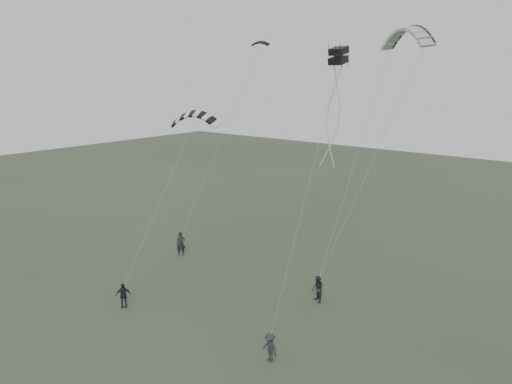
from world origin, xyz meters
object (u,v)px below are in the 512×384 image
Objects in this scene: flyer_left at (181,244)px; kite_striped at (195,114)px; flyer_center at (123,295)px; kite_box at (338,56)px; kite_pale_large at (408,28)px; flyer_right at (318,289)px; flyer_far at (270,347)px; kite_dark_small at (260,42)px.

flyer_left is 0.58× the size of kite_striped.
kite_box is at bearing -33.84° from flyer_center.
kite_pale_large is at bearing -5.78° from flyer_center.
kite_box is (11.52, -1.46, 3.44)m from kite_striped.
flyer_left reaches higher than flyer_right.
kite_pale_large is at bearing 92.59° from kite_box.
flyer_left is 12.95m from flyer_right.
kite_pale_large is 1.33× the size of kite_striped.
kite_box is at bearing -55.53° from kite_pale_large.
flyer_right is 7.45m from flyer_far.
kite_box is (0.36, -9.01, -1.87)m from kite_pale_large.
flyer_center is 10.76m from flyer_far.
flyer_far is at bearing -104.59° from kite_box.
flyer_far is 0.46× the size of kite_striped.
flyer_right is at bearing 114.14° from flyer_far.
kite_box reaches higher than kite_striped.
flyer_left is 1.24× the size of flyer_center.
kite_pale_large reaches higher than kite_striped.
kite_box is (15.70, -3.60, 14.04)m from flyer_left.
kite_dark_small is at bearing 142.29° from kite_box.
kite_box is (12.67, -9.91, -1.53)m from kite_dark_small.
kite_dark_small is at bearing 37.10° from flyer_center.
flyer_far is 20.70m from kite_pale_large.
kite_pale_large is at bearing -24.08° from kite_dark_small.
kite_striped reaches higher than flyer_center.
flyer_right is at bearing -11.03° from kite_striped.
flyer_center is at bearing -105.61° from flyer_right.
flyer_right is 1.14× the size of flyer_far.
flyer_left is 9.35m from flyer_center.
kite_pale_large reaches higher than kite_dark_small.
flyer_center is 19.10m from kite_box.
kite_pale_large is (15.35, 5.41, 15.91)m from flyer_left.
kite_box reaches higher than flyer_center.
kite_pale_large is at bearing -29.47° from flyer_left.
flyer_right is at bearing 130.17° from kite_box.
kite_box reaches higher than flyer_right.
kite_dark_small is at bearing -151.98° from kite_pale_large.
flyer_far is (14.65, -7.56, -0.21)m from flyer_left.
flyer_left is at bearing 129.98° from kite_striped.
flyer_left is at bearing -135.63° from kite_dark_small.
flyer_right reaches higher than flyer_center.
flyer_right reaches higher than flyer_far.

